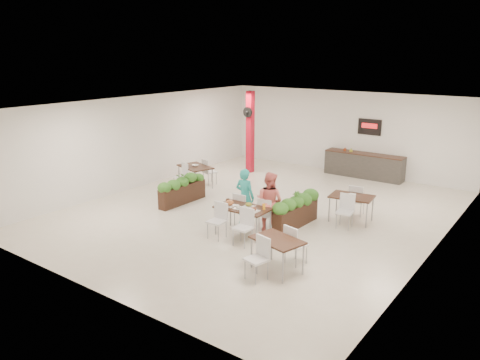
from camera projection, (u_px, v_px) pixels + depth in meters
name	position (u px, v px, depth m)	size (l,w,h in m)	color
ground	(259.00, 211.00, 14.09)	(12.00, 12.00, 0.00)	beige
room_shell	(260.00, 146.00, 13.56)	(10.10, 12.10, 3.22)	white
red_column	(250.00, 131.00, 18.31)	(0.40, 0.41, 3.20)	#AC0B20
service_counter	(364.00, 165.00, 17.80)	(3.00, 0.64, 2.20)	#2E2C29
main_table	(242.00, 211.00, 12.16)	(1.42, 1.65, 0.92)	black
diner_man	(245.00, 197.00, 12.85)	(0.58, 0.38, 1.59)	#28AFA8
diner_woman	(269.00, 202.00, 12.40)	(0.79, 0.61, 1.62)	#F1736B
planter_left	(182.00, 188.00, 14.73)	(0.43, 1.94, 1.01)	black
planter_right	(296.00, 209.00, 12.73)	(0.47, 1.94, 1.01)	black
side_table_a	(195.00, 169.00, 16.51)	(1.44, 1.67, 0.92)	black
side_table_b	(352.00, 200.00, 13.12)	(1.26, 1.66, 0.92)	black
side_table_c	(277.00, 245.00, 10.10)	(1.25, 1.67, 0.92)	black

